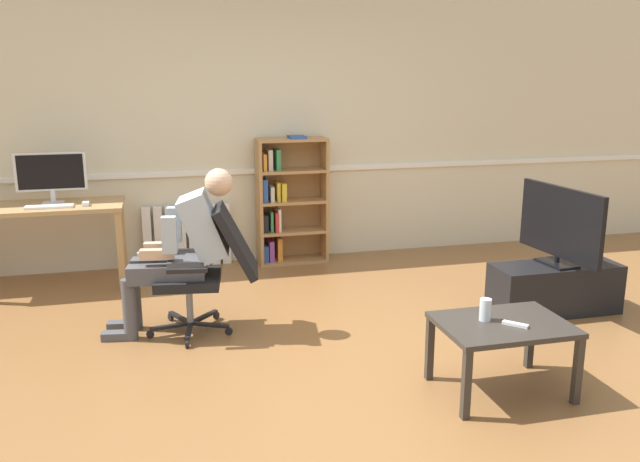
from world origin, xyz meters
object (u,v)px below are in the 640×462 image
(tv_screen, at_px, (560,224))
(spare_remote, at_px, (515,324))
(keyboard, at_px, (49,207))
(person_seated, at_px, (182,248))
(computer_mouse, at_px, (86,204))
(coffee_table, at_px, (503,331))
(tv_stand, at_px, (554,288))
(drinking_glass, at_px, (485,310))
(computer_desk, at_px, (48,217))
(imac_monitor, at_px, (51,174))
(bookshelf, at_px, (287,202))
(radiator, at_px, (187,236))
(office_chair, at_px, (210,264))

(tv_screen, height_order, spare_remote, tv_screen)
(keyboard, relative_size, person_seated, 0.32)
(computer_mouse, bearing_deg, coffee_table, -46.13)
(coffee_table, bearing_deg, tv_stand, 45.50)
(drinking_glass, bearing_deg, computer_desk, 135.81)
(computer_desk, distance_m, computer_mouse, 0.38)
(imac_monitor, height_order, tv_screen, imac_monitor)
(bookshelf, xyz_separation_m, tv_screen, (1.80, -1.95, 0.11))
(computer_desk, height_order, keyboard, keyboard)
(radiator, bearing_deg, computer_mouse, -149.80)
(computer_mouse, bearing_deg, radiator, 30.20)
(person_seated, xyz_separation_m, tv_screen, (2.90, -0.30, 0.07))
(computer_mouse, relative_size, coffee_table, 0.13)
(tv_stand, xyz_separation_m, coffee_table, (-1.10, -1.12, 0.19))
(office_chair, height_order, person_seated, person_seated)
(imac_monitor, xyz_separation_m, keyboard, (-0.01, -0.22, -0.25))
(tv_screen, bearing_deg, imac_monitor, 60.23)
(keyboard, distance_m, drinking_glass, 3.79)
(computer_mouse, xyz_separation_m, bookshelf, (1.87, 0.41, -0.16))
(tv_stand, relative_size, coffee_table, 1.33)
(office_chair, height_order, tv_screen, tv_screen)
(imac_monitor, xyz_separation_m, drinking_glass, (2.75, -2.80, -0.50))
(person_seated, bearing_deg, tv_stand, 92.46)
(keyboard, height_order, tv_screen, tv_screen)
(bookshelf, height_order, spare_remote, bookshelf)
(tv_stand, distance_m, drinking_glass, 1.63)
(tv_screen, relative_size, drinking_glass, 6.78)
(computer_desk, distance_m, bookshelf, 2.22)
(office_chair, bearing_deg, drinking_glass, 56.98)
(computer_mouse, bearing_deg, imac_monitor, 145.50)
(bookshelf, height_order, person_seated, bookshelf)
(imac_monitor, bearing_deg, tv_stand, -23.78)
(computer_mouse, bearing_deg, bookshelf, 12.46)
(computer_mouse, distance_m, radiator, 1.12)
(keyboard, distance_m, coffee_table, 3.91)
(radiator, distance_m, person_seated, 1.79)
(spare_remote, bearing_deg, bookshelf, 59.47)
(person_seated, distance_m, drinking_glass, 2.19)
(tv_screen, distance_m, drinking_glass, 1.61)
(person_seated, bearing_deg, coffee_table, 60.10)
(office_chair, bearing_deg, imac_monitor, -131.41)
(bookshelf, bearing_deg, radiator, 174.36)
(computer_desk, xyz_separation_m, imac_monitor, (0.05, 0.08, 0.37))
(computer_desk, distance_m, tv_stand, 4.35)
(computer_desk, bearing_deg, keyboard, -73.76)
(radiator, bearing_deg, tv_stand, -36.39)
(spare_remote, bearing_deg, person_seated, 97.34)
(tv_stand, distance_m, tv_screen, 0.53)
(spare_remote, bearing_deg, office_chair, 94.77)
(bookshelf, bearing_deg, spare_remote, -76.87)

